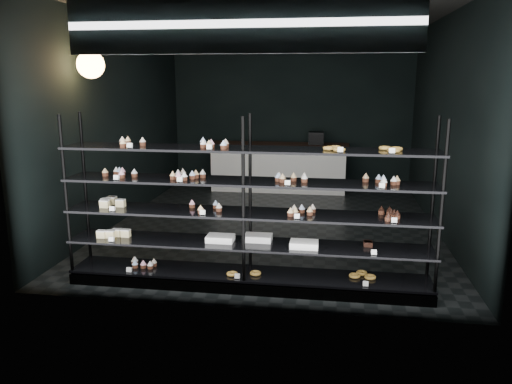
% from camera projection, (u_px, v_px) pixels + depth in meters
% --- Properties ---
extents(room, '(5.01, 6.01, 3.20)m').
position_uv_depth(room, '(275.00, 124.00, 7.60)').
color(room, black).
rests_on(room, ground).
extents(display_shelf, '(4.00, 0.50, 1.91)m').
position_uv_depth(display_shelf, '(245.00, 233.00, 5.46)').
color(display_shelf, black).
rests_on(display_shelf, room).
extents(signage, '(3.30, 0.05, 0.50)m').
position_uv_depth(signage, '(239.00, 25.00, 4.53)').
color(signage, '#0D0E45').
rests_on(signage, room).
extents(pendant_lamp, '(0.35, 0.35, 0.90)m').
position_uv_depth(pendant_lamp, '(91.00, 65.00, 6.34)').
color(pendant_lamp, black).
rests_on(pendant_lamp, room).
extents(service_counter, '(2.83, 0.65, 1.23)m').
position_uv_depth(service_counter, '(279.00, 167.00, 10.29)').
color(service_counter, white).
rests_on(service_counter, room).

